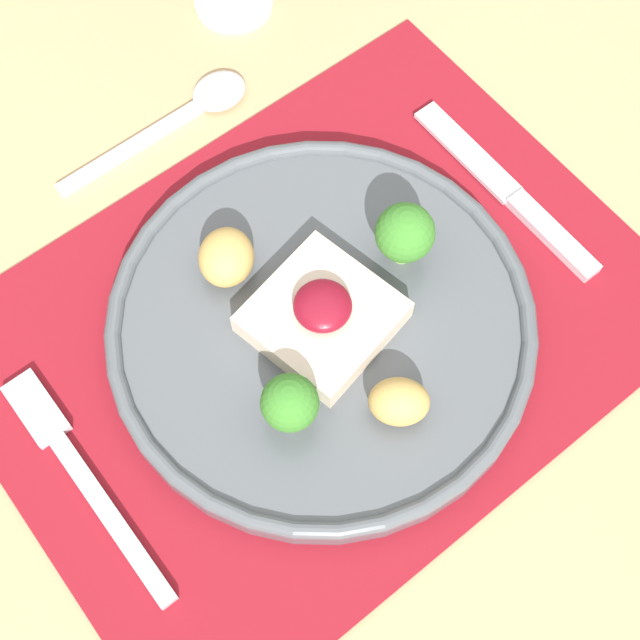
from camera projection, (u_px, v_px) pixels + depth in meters
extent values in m
plane|color=#4C4742|center=(318.00, 534.00, 1.34)|extent=(8.00, 8.00, 0.00)
cube|color=tan|center=(317.00, 335.00, 0.64)|extent=(1.57, 1.24, 0.03)
cube|color=maroon|center=(317.00, 326.00, 0.63)|extent=(0.47, 0.35, 0.00)
cylinder|color=#4C5156|center=(320.00, 327.00, 0.62)|extent=(0.30, 0.30, 0.02)
torus|color=#4C5156|center=(320.00, 322.00, 0.61)|extent=(0.30, 0.30, 0.01)
cube|color=beige|center=(320.00, 319.00, 0.60)|extent=(0.10, 0.10, 0.02)
ellipsoid|color=maroon|center=(320.00, 308.00, 0.59)|extent=(0.04, 0.04, 0.02)
cylinder|color=#84B256|center=(291.00, 414.00, 0.58)|extent=(0.01, 0.01, 0.02)
sphere|color=#387A28|center=(290.00, 403.00, 0.56)|extent=(0.04, 0.04, 0.04)
cylinder|color=#84B256|center=(403.00, 250.00, 0.62)|extent=(0.01, 0.01, 0.02)
sphere|color=#387A28|center=(406.00, 234.00, 0.60)|extent=(0.04, 0.04, 0.04)
ellipsoid|color=tan|center=(226.00, 257.00, 0.61)|extent=(0.06, 0.06, 0.03)
ellipsoid|color=tan|center=(395.00, 405.00, 0.57)|extent=(0.05, 0.05, 0.03)
cube|color=silver|center=(111.00, 518.00, 0.57)|extent=(0.01, 0.13, 0.01)
cube|color=silver|center=(36.00, 408.00, 0.60)|extent=(0.02, 0.05, 0.01)
cube|color=silver|center=(553.00, 235.00, 0.65)|extent=(0.02, 0.08, 0.01)
cube|color=silver|center=(467.00, 152.00, 0.68)|extent=(0.02, 0.10, 0.00)
cube|color=silver|center=(131.00, 148.00, 0.69)|extent=(0.13, 0.01, 0.01)
ellipsoid|color=silver|center=(219.00, 91.00, 0.71)|extent=(0.04, 0.04, 0.01)
cylinder|color=white|center=(234.00, 2.00, 0.75)|extent=(0.07, 0.07, 0.01)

